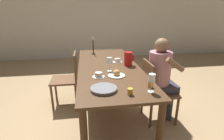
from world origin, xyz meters
TOP-DOWN VIEW (x-y plane):
  - ground_plane at (0.00, 0.00)m, footprint 20.00×20.00m
  - wall_back at (0.00, 3.41)m, footprint 10.00×0.06m
  - dining_table at (0.00, 0.00)m, footprint 0.85×2.18m
  - chair_person_side at (0.62, -0.28)m, footprint 0.42×0.42m
  - chair_opposite at (-0.62, 0.38)m, footprint 0.42×0.42m
  - person_seated at (0.70, -0.25)m, footprint 0.39×0.41m
  - red_pitcher at (0.28, -0.02)m, footprint 0.14×0.12m
  - wine_glass_water at (-0.02, -0.23)m, footprint 0.07×0.07m
  - wine_glass_juice at (0.30, -0.89)m, footprint 0.07×0.07m
  - teacup_near_person at (-0.18, -0.41)m, footprint 0.15×0.15m
  - teacup_across at (0.16, 0.16)m, footprint 0.15×0.15m
  - serving_tray at (-0.15, -0.79)m, footprint 0.27×0.27m
  - bread_plate at (0.04, -0.41)m, footprint 0.21×0.21m
  - jam_jar_amber at (0.08, -0.91)m, footprint 0.05×0.05m
  - jam_jar_red at (0.33, -0.78)m, footprint 0.05×0.05m
  - candlestick_tall at (-0.18, 0.74)m, footprint 0.06×0.06m

SIDE VIEW (x-z plane):
  - ground_plane at x=0.00m, z-range 0.00..0.00m
  - chair_person_side at x=0.62m, z-range 0.03..0.91m
  - chair_opposite at x=-0.62m, z-range 0.03..0.91m
  - dining_table at x=0.00m, z-range 0.29..1.05m
  - person_seated at x=0.70m, z-range 0.11..1.29m
  - serving_tray at x=-0.15m, z-range 0.76..0.79m
  - bread_plate at x=0.04m, z-range 0.74..0.82m
  - teacup_near_person at x=-0.18m, z-range 0.75..0.81m
  - teacup_across at x=0.16m, z-range 0.75..0.81m
  - jam_jar_amber at x=0.08m, z-range 0.76..0.83m
  - jam_jar_red at x=0.33m, z-range 0.76..0.83m
  - red_pitcher at x=0.28m, z-range 0.76..0.96m
  - candlestick_tall at x=-0.18m, z-range 0.72..1.03m
  - wine_glass_water at x=-0.02m, z-range 0.80..0.99m
  - wine_glass_juice at x=0.30m, z-range 0.80..0.99m
  - wall_back at x=0.00m, z-range 0.00..2.60m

